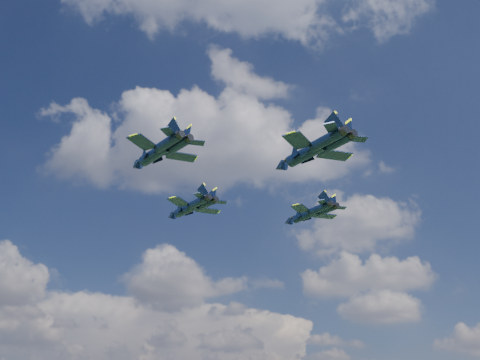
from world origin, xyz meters
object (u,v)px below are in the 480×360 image
(jet_right, at_px, (304,215))
(jet_slot, at_px, (304,154))
(jet_left, at_px, (153,155))
(jet_lead, at_px, (186,209))

(jet_right, xyz_separation_m, jet_slot, (-0.58, -24.61, 0.68))
(jet_left, bearing_deg, jet_right, 0.90)
(jet_left, relative_size, jet_right, 1.07)
(jet_lead, distance_m, jet_right, 23.39)
(jet_right, relative_size, jet_slot, 0.85)
(jet_lead, distance_m, jet_left, 25.94)
(jet_lead, xyz_separation_m, jet_slot, (22.71, -24.99, -1.48))
(jet_right, bearing_deg, jet_slot, -134.29)
(jet_right, bearing_deg, jet_left, -175.68)
(jet_slot, bearing_deg, jet_left, 139.88)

